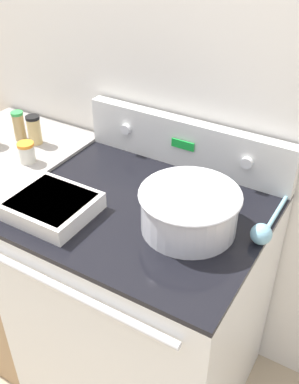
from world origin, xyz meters
name	(u,v)px	position (x,y,z in m)	size (l,w,h in m)	color
kitchen_wall	(198,74)	(0.00, 0.72, 1.25)	(8.00, 0.05, 2.50)	silver
stove_range	(143,302)	(0.00, 0.34, 0.46)	(0.82, 0.71, 0.91)	silver
control_panel	(187,143)	(0.00, 0.66, 1.01)	(0.82, 0.07, 0.19)	silver
side_counter	(15,242)	(-0.68, 0.34, 0.46)	(0.54, 0.68, 0.92)	tan
mixing_bowl	(189,208)	(0.18, 0.33, 0.99)	(0.31, 0.31, 0.13)	silver
casserole_dish	(52,205)	(-0.23, 0.17, 0.94)	(0.26, 0.23, 0.06)	silver
ladle	(264,231)	(0.39, 0.40, 0.94)	(0.06, 0.32, 0.06)	#7AB2C6
spice_jar_orange_cap	(27,152)	(-0.51, 0.36, 0.96)	(0.06, 0.06, 0.08)	beige
spice_jar_black_cap	(34,130)	(-0.59, 0.48, 0.98)	(0.06, 0.06, 0.12)	tan
spice_jar_green_cap	(19,126)	(-0.67, 0.48, 0.99)	(0.05, 0.05, 0.12)	tan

